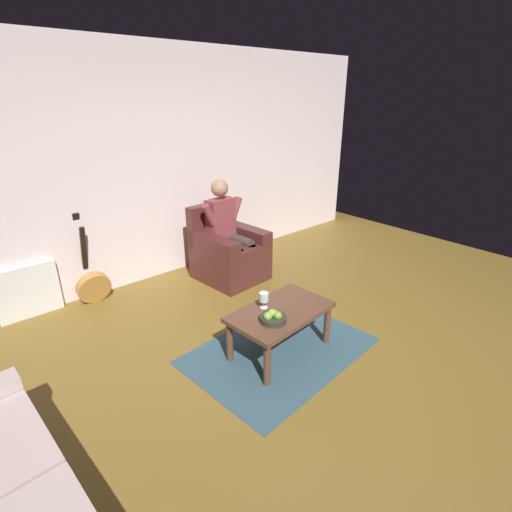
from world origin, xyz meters
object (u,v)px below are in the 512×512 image
at_px(guitar, 93,284).
at_px(armchair, 228,253).
at_px(person_seated, 227,228).
at_px(coffee_table, 281,317).
at_px(fruit_bowl, 273,317).
at_px(wine_glass_near, 264,298).

bearing_deg(guitar, armchair, 162.70).
relative_size(person_seated, coffee_table, 1.29).
xyz_separation_m(armchair, fruit_bowl, (0.78, 1.63, 0.14)).
xyz_separation_m(armchair, wine_glass_near, (0.68, 1.42, 0.20)).
bearing_deg(guitar, fruit_bowl, 109.49).
height_order(armchair, wine_glass_near, armchair).
height_order(armchair, guitar, guitar).
height_order(armchair, person_seated, person_seated).
bearing_deg(coffee_table, person_seated, -111.16).
bearing_deg(coffee_table, wine_glass_near, -56.76).
height_order(coffee_table, fruit_bowl, fruit_bowl).
xyz_separation_m(coffee_table, guitar, (0.93, -2.02, -0.14)).
height_order(person_seated, wine_glass_near, person_seated).
bearing_deg(person_seated, armchair, 90.00).
height_order(guitar, fruit_bowl, guitar).
bearing_deg(guitar, coffee_table, 114.67).
height_order(armchair, coffee_table, armchair).
bearing_deg(coffee_table, guitar, -65.33).
height_order(guitar, wine_glass_near, guitar).
bearing_deg(fruit_bowl, guitar, -70.51).
distance_m(armchair, fruit_bowl, 1.82).
height_order(person_seated, fruit_bowl, person_seated).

